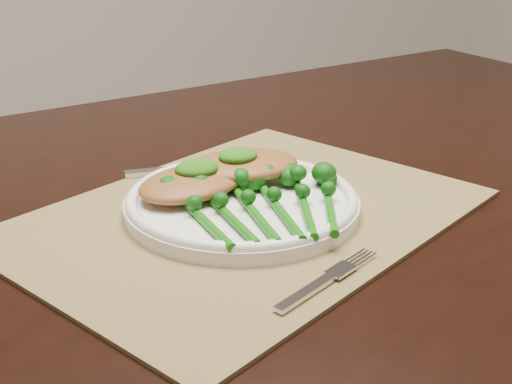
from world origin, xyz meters
name	(u,v)px	position (x,y,z in m)	size (l,w,h in m)	color
placemat	(245,216)	(-0.21, -0.03, 0.75)	(0.50, 0.37, 0.00)	olive
dinner_plate	(242,202)	(-0.21, -0.02, 0.77)	(0.26, 0.26, 0.02)	white
knife	(186,168)	(-0.22, 0.12, 0.76)	(0.19, 0.05, 0.01)	silver
fork	(334,275)	(-0.20, -0.20, 0.76)	(0.14, 0.07, 0.00)	silver
chicken_fillet_left	(192,183)	(-0.26, 0.01, 0.78)	(0.13, 0.09, 0.03)	#94592B
chicken_fillet_right	(243,165)	(-0.19, 0.03, 0.79)	(0.13, 0.09, 0.03)	#94592B
pesto_dollop_left	(197,168)	(-0.25, 0.02, 0.80)	(0.05, 0.04, 0.02)	#1A4E0B
pesto_dollop_right	(238,156)	(-0.20, 0.02, 0.80)	(0.05, 0.04, 0.02)	#1A4E0B
broccolini_bundle	(267,212)	(-0.21, -0.08, 0.77)	(0.19, 0.21, 0.04)	#125F0C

